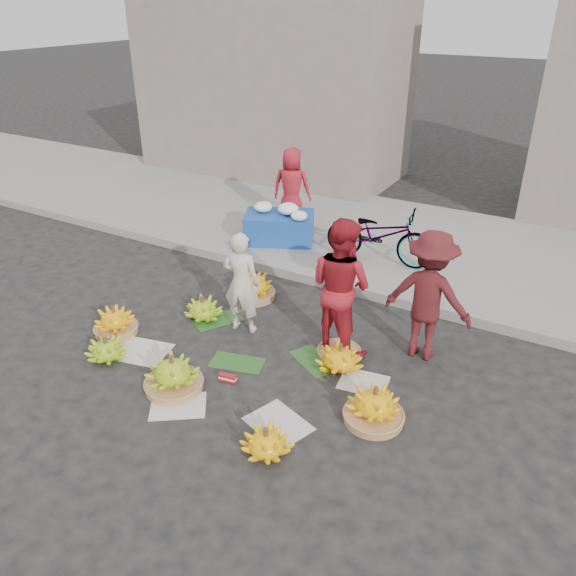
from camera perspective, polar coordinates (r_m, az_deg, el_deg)
The scene contains 23 objects.
ground at distance 7.05m, azimuth -3.58°, elevation -7.01°, with size 80.00×80.00×0.00m, color black.
curb at distance 8.66m, azimuth 4.32°, elevation 0.64°, with size 40.00×0.25×0.15m, color gray.
sidewalk at distance 10.44m, azimuth 9.37°, elevation 5.13°, with size 40.00×4.00×0.12m, color gray.
building_left at distance 14.16m, azimuth -1.48°, elevation 19.58°, with size 6.00×3.00×4.00m, color gray.
newspaper_scatter at distance 6.52m, azimuth -7.46°, elevation -10.42°, with size 3.20×1.80×0.00m, color silver, non-canonical shape.
banana_leaves at distance 7.23m, azimuth -3.39°, elevation -5.97°, with size 2.00×1.00×0.00m, color #1E4F1A, non-canonical shape.
banana_bunch_0 at distance 7.76m, azimuth -17.17°, elevation -3.30°, with size 0.60×0.60×0.40m.
banana_bunch_1 at distance 7.28m, azimuth -17.95°, elevation -5.96°, with size 0.52×0.52×0.32m.
banana_bunch_2 at distance 6.54m, azimuth -11.62°, elevation -8.61°, with size 0.76×0.76×0.45m.
banana_bunch_3 at distance 5.66m, azimuth -2.25°, elevation -15.45°, with size 0.53×0.53×0.32m.
banana_bunch_4 at distance 6.05m, azimuth 8.76°, elevation -11.81°, with size 0.68×0.68×0.44m.
banana_bunch_5 at distance 6.78m, azimuth 5.32°, elevation -7.09°, with size 0.70×0.70×0.34m.
banana_bunch_6 at distance 7.85m, azimuth -8.66°, elevation -2.09°, with size 0.68×0.68×0.33m.
banana_bunch_7 at distance 8.27m, azimuth -3.58°, elevation 0.18°, with size 0.68×0.68×0.44m.
basket_spare at distance 7.09m, azimuth 5.21°, elevation -6.53°, with size 0.53×0.53×0.06m, color #A36E44.
incense_stack at distance 6.64m, azimuth -6.15°, elevation -9.07°, with size 0.21×0.07×0.09m, color #B4131C.
vendor_cream at distance 7.28m, azimuth -4.73°, elevation 0.54°, with size 0.51×0.33×1.39m, color beige.
vendor_red at distance 6.82m, azimuth 5.38°, elevation 0.20°, with size 0.85×0.66×1.74m, color red.
man_striped at distance 6.87m, azimuth 14.09°, elevation -0.80°, with size 1.06×0.61×1.65m, color maroon.
flower_table at distance 9.89m, azimuth -0.85°, elevation 6.38°, with size 1.39×1.17×0.69m.
grey_bucket at distance 10.18m, azimuth -3.12°, elevation 6.31°, with size 0.31×0.31×0.35m, color slate.
flower_vendor at distance 10.48m, azimuth 0.38°, elevation 10.19°, with size 0.71×0.46×1.46m, color red.
bicycle at distance 9.14m, azimuth 9.33°, elevation 5.40°, with size 1.79×0.62×0.94m, color gray.
Camera 1 is at (3.24, -4.80, 4.01)m, focal length 35.00 mm.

